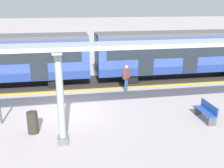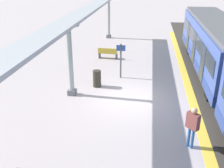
% 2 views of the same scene
% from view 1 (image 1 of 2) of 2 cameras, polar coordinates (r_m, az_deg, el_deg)
% --- Properties ---
extents(ground_plane, '(176.00, 176.00, 0.00)m').
position_cam_1_polar(ground_plane, '(13.79, -10.06, -6.22)').
color(ground_plane, '#AFA2A4').
extents(tactile_edge_strip, '(0.46, 35.10, 0.01)m').
position_cam_1_polar(tactile_edge_strip, '(16.93, -10.19, -1.60)').
color(tactile_edge_strip, yellow).
rests_on(tactile_edge_strip, ground).
extents(trackbed, '(3.20, 47.10, 0.01)m').
position_cam_1_polar(trackbed, '(18.67, -10.24, 0.24)').
color(trackbed, '#38332D').
rests_on(trackbed, ground).
extents(train_far_carriage, '(2.65, 13.22, 3.48)m').
position_cam_1_polar(train_far_carriage, '(20.17, 15.59, 6.54)').
color(train_far_carriage, '#334B97').
rests_on(train_far_carriage, ground).
extents(canopy_pillar_second, '(1.10, 0.44, 3.91)m').
position_cam_1_polar(canopy_pillar_second, '(10.12, -11.48, -3.20)').
color(canopy_pillar_second, slate).
rests_on(canopy_pillar_second, ground).
extents(canopy_beam, '(1.20, 28.19, 0.16)m').
position_cam_1_polar(canopy_beam, '(9.59, -11.68, 8.11)').
color(canopy_beam, '#A8AAB2').
rests_on(canopy_beam, canopy_pillar_nearest).
extents(bench_mid_platform, '(1.50, 0.44, 0.86)m').
position_cam_1_polar(bench_mid_platform, '(13.42, 20.42, -5.75)').
color(bench_mid_platform, '#284FA4').
rests_on(bench_mid_platform, ground).
extents(trash_bin, '(0.48, 0.48, 0.99)m').
position_cam_1_polar(trash_bin, '(11.88, -17.32, -8.24)').
color(trash_bin, '#312D23').
rests_on(trash_bin, ground).
extents(passenger_waiting_near_edge, '(0.51, 0.51, 1.74)m').
position_cam_1_polar(passenger_waiting_near_edge, '(16.40, 3.22, 1.99)').
color(passenger_waiting_near_edge, '#29538D').
rests_on(passenger_waiting_near_edge, ground).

